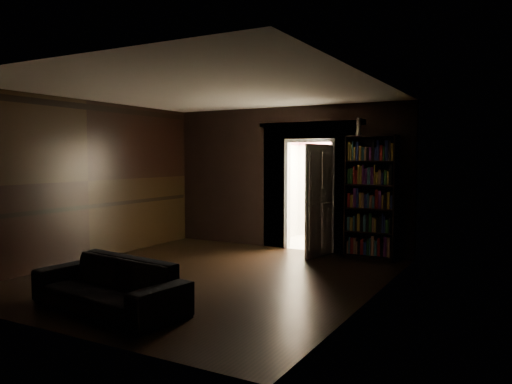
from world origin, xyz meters
TOP-DOWN VIEW (x-y plane):
  - ground at (0.00, 0.00)m, footprint 5.50×5.50m
  - room_walls at (-0.01, 1.07)m, footprint 5.02×5.61m
  - kitchen_alcove at (0.50, 3.87)m, footprint 2.20×1.80m
  - sofa at (-0.10, -1.91)m, footprint 2.16×1.17m
  - bookshelf at (1.76, 2.57)m, footprint 0.95×0.64m
  - refrigerator at (0.86, 4.11)m, footprint 0.88×0.84m
  - door at (0.88, 2.31)m, footprint 0.23×0.84m
  - figurine at (1.51, 2.59)m, footprint 0.12×0.12m
  - bottles at (0.96, 4.08)m, footprint 0.61×0.10m

SIDE VIEW (x-z plane):
  - ground at x=0.00m, z-range 0.00..0.00m
  - sofa at x=-0.10m, z-range 0.00..0.79m
  - refrigerator at x=0.86m, z-range 0.00..1.65m
  - door at x=0.88m, z-range 0.00..2.05m
  - bookshelf at x=1.76m, z-range 0.00..2.20m
  - kitchen_alcove at x=0.50m, z-range -0.09..2.51m
  - room_walls at x=-0.01m, z-range 0.26..3.10m
  - bottles at x=0.96m, z-range 1.65..1.90m
  - figurine at x=1.51m, z-range 2.20..2.53m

